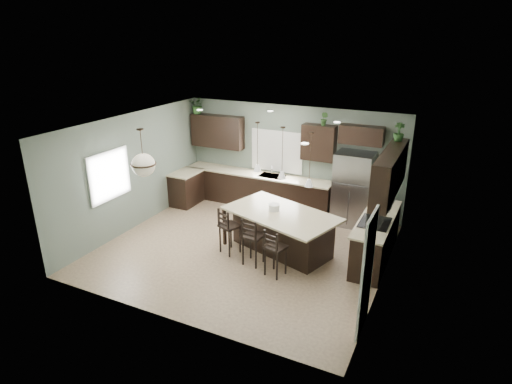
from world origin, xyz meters
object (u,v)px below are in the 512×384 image
Objects in this scene: refrigerator at (353,189)px; plant_back_left at (198,105)px; bar_stool_left at (230,231)px; bar_stool_center at (253,241)px; kitchen_island at (281,232)px; serving_dish at (274,207)px; bar_stool_right at (276,252)px.

plant_back_left is (-4.54, 0.16, 1.72)m from refrigerator.
refrigerator is 1.76× the size of bar_stool_left.
bar_stool_center is (-1.34, -2.86, -0.40)m from refrigerator.
kitchen_island is 0.81m from bar_stool_center.
bar_stool_right is at bearing -64.56° from serving_dish.
plant_back_left reaches higher than serving_dish.
bar_stool_left is at bearing -133.40° from kitchen_island.
serving_dish reaches higher than kitchen_island.
bar_stool_center is 1.04× the size of bar_stool_right.
serving_dish is 1.08m from bar_stool_left.
bar_stool_center reaches higher than kitchen_island.
refrigerator is at bearing 74.00° from bar_stool_left.
plant_back_left reaches higher than bar_stool_right.
serving_dish reaches higher than bar_stool_center.
refrigerator is 3.35m from bar_stool_left.
kitchen_island is at bearing 49.84° from bar_stool_left.
serving_dish is 0.23× the size of bar_stool_center.
plant_back_left reaches higher than kitchen_island.
bar_stool_right is at bearing -55.16° from kitchen_island.
refrigerator reaches higher than bar_stool_left.
kitchen_island is at bearing -116.04° from refrigerator.
bar_stool_left is at bearing 174.95° from bar_stool_right.
bar_stool_left reaches higher than bar_stool_right.
refrigerator reaches higher than kitchen_island.
bar_stool_right is at bearing -103.65° from refrigerator.
serving_dish is at bearing -120.78° from refrigerator.
refrigerator is 0.77× the size of kitchen_island.
bar_stool_right is 5.42m from plant_back_left.
bar_stool_left is 2.19× the size of plant_back_left.
plant_back_left reaches higher than bar_stool_center.
bar_stool_center is 4.89m from plant_back_left.
bar_stool_left is (-2.00, -2.65, -0.40)m from refrigerator.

